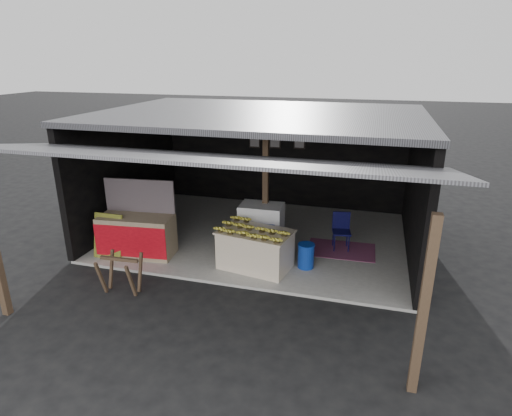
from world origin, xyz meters
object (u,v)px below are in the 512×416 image
(sawhorse, at_px, (120,271))
(plastic_chair, at_px, (341,228))
(banana_table, at_px, (255,249))
(white_crate, at_px, (261,227))
(water_barrel, at_px, (306,256))
(neighbor_stall, at_px, (137,233))

(sawhorse, relative_size, plastic_chair, 0.89)
(banana_table, xyz_separation_m, white_crate, (-0.12, 0.93, 0.12))
(water_barrel, height_order, plastic_chair, plastic_chair)
(banana_table, xyz_separation_m, sawhorse, (-2.15, -1.56, -0.01))
(white_crate, height_order, neighbor_stall, neighbor_stall)
(plastic_chair, bearing_deg, banana_table, -148.90)
(white_crate, xyz_separation_m, neighbor_stall, (-2.53, -1.02, -0.03))
(white_crate, bearing_deg, plastic_chair, 15.55)
(banana_table, bearing_deg, white_crate, 107.42)
(white_crate, bearing_deg, water_barrel, -31.28)
(sawhorse, distance_m, plastic_chair, 4.81)
(water_barrel, distance_m, plastic_chair, 1.34)
(banana_table, relative_size, white_crate, 1.52)
(neighbor_stall, xyz_separation_m, sawhorse, (0.50, -1.47, -0.09))
(banana_table, height_order, white_crate, white_crate)
(white_crate, xyz_separation_m, plastic_chair, (1.73, 0.52, -0.03))
(banana_table, height_order, neighbor_stall, neighbor_stall)
(white_crate, relative_size, water_barrel, 2.14)
(neighbor_stall, bearing_deg, plastic_chair, 14.02)
(banana_table, distance_m, water_barrel, 1.05)
(banana_table, bearing_deg, plastic_chair, 52.08)
(neighbor_stall, bearing_deg, water_barrel, -0.14)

